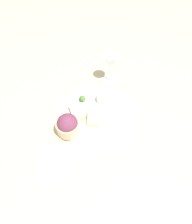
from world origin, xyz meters
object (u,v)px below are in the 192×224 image
(napkin, at_px, (54,162))
(sauce_ramekin, at_px, (103,98))
(cheese_toast_far, at_px, (93,118))
(salad_bowl, at_px, (68,125))
(wine_glass, at_px, (110,64))
(cheese_toast_near, at_px, (77,112))

(napkin, bearing_deg, sauce_ramekin, -38.94)
(sauce_ramekin, xyz_separation_m, cheese_toast_far, (-0.11, 0.06, -0.01))
(salad_bowl, xyz_separation_m, cheese_toast_far, (0.04, -0.11, -0.03))
(sauce_ramekin, relative_size, napkin, 0.38)
(wine_glass, bearing_deg, cheese_toast_near, 141.16)
(cheese_toast_far, relative_size, napkin, 0.52)
(salad_bowl, height_order, napkin, salad_bowl)
(salad_bowl, bearing_deg, sauce_ramekin, -47.97)
(sauce_ramekin, bearing_deg, cheese_toast_near, 117.47)
(sauce_ramekin, bearing_deg, napkin, 141.06)
(napkin, bearing_deg, wine_glass, -32.65)
(salad_bowl, xyz_separation_m, napkin, (-0.13, 0.06, -0.05))
(salad_bowl, relative_size, sauce_ramekin, 1.74)
(salad_bowl, distance_m, sauce_ramekin, 0.22)
(sauce_ramekin, relative_size, wine_glass, 0.37)
(salad_bowl, height_order, sauce_ramekin, salad_bowl)
(sauce_ramekin, xyz_separation_m, cheese_toast_near, (-0.07, 0.13, -0.01))
(wine_glass, xyz_separation_m, napkin, (-0.44, 0.28, -0.11))
(wine_glass, relative_size, napkin, 1.02)
(cheese_toast_far, height_order, napkin, cheese_toast_far)
(salad_bowl, bearing_deg, wine_glass, -35.55)
(cheese_toast_near, bearing_deg, sauce_ramekin, -62.53)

